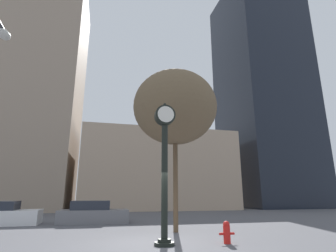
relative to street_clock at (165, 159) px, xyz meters
The scene contains 8 objects.
ground_plane 3.05m from the street_clock, 129.76° to the left, with size 200.00×200.00×0.00m, color #515156.
building_tall_tower 29.18m from the street_clock, 114.07° to the left, with size 10.31×12.00×29.08m.
building_storefront_row 24.91m from the street_clock, 79.76° to the left, with size 18.13×12.00×9.19m.
building_glass_modern 35.59m from the street_clock, 48.80° to the left, with size 11.02×12.00×34.94m.
street_clock is the anchor object (origin of this frame).
car_grey 8.93m from the street_clock, 108.01° to the left, with size 4.23×1.93×1.35m.
fire_hydrant_far 3.46m from the street_clock, ahead, with size 0.58×0.25×0.78m.
bare_tree 4.64m from the street_clock, 67.72° to the left, with size 4.38×4.38×8.15m.
Camera 1 is at (-1.83, -10.00, 1.71)m, focal length 28.00 mm.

